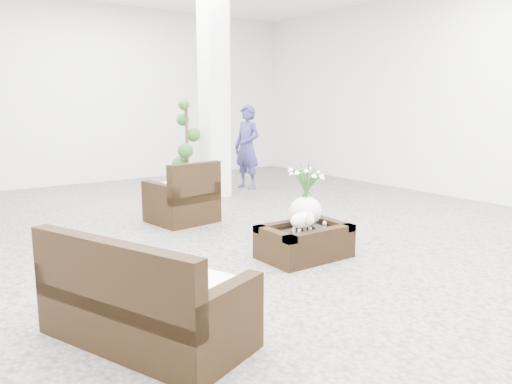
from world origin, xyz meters
TOP-DOWN VIEW (x-y plane):
  - ground at (0.00, 0.00)m, footprint 11.00×11.00m
  - column at (1.20, 2.80)m, footprint 0.40×0.40m
  - coffee_table at (0.16, -0.75)m, footprint 0.90×0.60m
  - sheep_figurine at (0.04, -0.85)m, footprint 0.28×0.23m
  - planter_narcissus at (0.26, -0.65)m, footprint 0.44×0.44m
  - tealight at (0.46, -0.73)m, footprint 0.04×0.04m
  - armchair at (-0.15, 1.43)m, footprint 0.87×0.85m
  - loveseat at (-1.92, -1.52)m, footprint 1.18×1.60m
  - topiary at (0.69, 2.85)m, footprint 0.43×0.43m
  - shopper at (2.08, 3.11)m, footprint 0.49×0.63m

SIDE VIEW (x-z plane):
  - ground at x=0.00m, z-range 0.00..0.00m
  - coffee_table at x=0.16m, z-range 0.00..0.31m
  - tealight at x=0.46m, z-range 0.31..0.34m
  - loveseat at x=-1.92m, z-range 0.00..0.77m
  - armchair at x=-0.15m, z-range 0.00..0.83m
  - sheep_figurine at x=0.04m, z-range 0.31..0.52m
  - planter_narcissus at x=0.26m, z-range 0.31..1.11m
  - shopper at x=2.08m, z-range 0.00..1.55m
  - topiary at x=0.69m, z-range 0.00..1.62m
  - column at x=1.20m, z-range 0.00..3.50m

